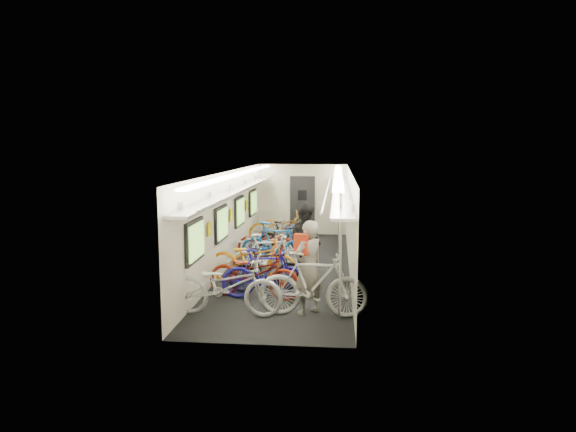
% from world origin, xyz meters
% --- Properties ---
extents(train_car_shell, '(10.00, 10.00, 10.00)m').
position_xyz_m(train_car_shell, '(-0.36, 0.71, 1.66)').
color(train_car_shell, black).
rests_on(train_car_shell, ground).
extents(bicycle_0, '(2.08, 0.80, 1.08)m').
position_xyz_m(bicycle_0, '(-0.76, -3.69, 0.54)').
color(bicycle_0, silver).
rests_on(bicycle_0, ground).
extents(bicycle_1, '(1.72, 0.67, 1.01)m').
position_xyz_m(bicycle_1, '(-0.24, -2.61, 0.50)').
color(bicycle_1, '#241BA4').
rests_on(bicycle_1, ground).
extents(bicycle_2, '(2.01, 1.04, 1.00)m').
position_xyz_m(bicycle_2, '(-0.44, -2.60, 0.50)').
color(bicycle_2, maroon).
rests_on(bicycle_2, ground).
extents(bicycle_3, '(1.64, 0.88, 0.95)m').
position_xyz_m(bicycle_3, '(-0.25, -2.14, 0.47)').
color(bicycle_3, black).
rests_on(bicycle_3, ground).
extents(bicycle_4, '(2.04, 0.86, 1.05)m').
position_xyz_m(bicycle_4, '(-0.67, -1.41, 0.52)').
color(bicycle_4, orange).
rests_on(bicycle_4, ground).
extents(bicycle_5, '(1.82, 1.01, 1.05)m').
position_xyz_m(bicycle_5, '(-0.37, -1.11, 0.53)').
color(bicycle_5, white).
rests_on(bicycle_5, ground).
extents(bicycle_6, '(1.81, 0.75, 0.93)m').
position_xyz_m(bicycle_6, '(-0.77, 0.40, 0.47)').
color(bicycle_6, silver).
rests_on(bicycle_6, ground).
extents(bicycle_7, '(1.93, 0.95, 1.12)m').
position_xyz_m(bicycle_7, '(-0.35, 0.19, 0.56)').
color(bicycle_7, '#195298').
rests_on(bicycle_7, ground).
extents(bicycle_8, '(1.90, 0.94, 0.95)m').
position_xyz_m(bicycle_8, '(-0.58, 0.85, 0.48)').
color(bicycle_8, maroon).
rests_on(bicycle_8, ground).
extents(bicycle_9, '(1.60, 0.78, 0.92)m').
position_xyz_m(bicycle_9, '(-0.25, 1.61, 0.46)').
color(bicycle_9, black).
rests_on(bicycle_9, ground).
extents(bicycle_10, '(2.03, 0.96, 1.02)m').
position_xyz_m(bicycle_10, '(-0.56, 3.15, 0.51)').
color(bicycle_10, '#BF7711').
rests_on(bicycle_10, ground).
extents(bicycle_11, '(1.96, 0.62, 1.17)m').
position_xyz_m(bicycle_11, '(0.78, -3.62, 0.59)').
color(bicycle_11, silver).
rests_on(bicycle_11, ground).
extents(bicycle_12, '(1.84, 1.27, 0.92)m').
position_xyz_m(bicycle_12, '(-0.39, 2.97, 0.46)').
color(bicycle_12, '#5D5E62').
rests_on(bicycle_12, ground).
extents(bicycle_14, '(1.86, 1.09, 0.92)m').
position_xyz_m(bicycle_14, '(-0.39, 3.85, 0.46)').
color(bicycle_14, slate).
rests_on(bicycle_14, ground).
extents(passenger_near, '(0.73, 0.72, 1.70)m').
position_xyz_m(passenger_near, '(0.68, -3.43, 0.85)').
color(passenger_near, gray).
rests_on(passenger_near, ground).
extents(passenger_mid, '(1.07, 1.06, 1.74)m').
position_xyz_m(passenger_mid, '(0.49, -1.10, 0.87)').
color(passenger_mid, black).
rests_on(passenger_mid, ground).
extents(backpack, '(0.29, 0.20, 0.38)m').
position_xyz_m(backpack, '(0.57, -3.51, 1.28)').
color(backpack, red).
rests_on(backpack, passenger_near).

